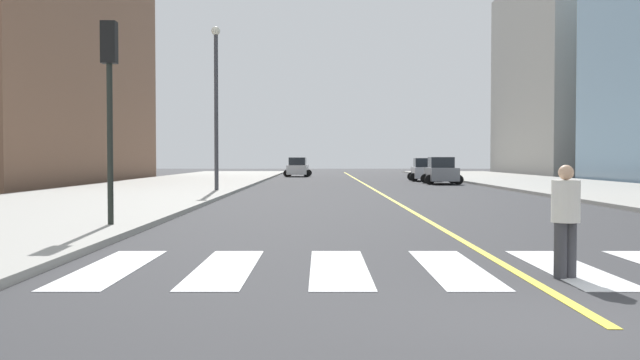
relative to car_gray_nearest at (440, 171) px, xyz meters
The scene contains 11 objects.
ground_plane 40.91m from the car_gray_nearest, 97.31° to the right, with size 220.00×220.00×0.00m, color #333335.
sidewalk_kerb_west 26.96m from the car_gray_nearest, 130.23° to the right, with size 10.00×120.00×0.15m, color #9E9B93.
crosswalk_paint 36.95m from the car_gray_nearest, 98.10° to the right, with size 13.50×4.00×0.01m.
lane_divider_paint 5.30m from the car_gray_nearest, behind, with size 0.16×80.00×0.01m, color yellow.
parking_garage_concrete 37.78m from the car_gray_nearest, 52.52° to the left, with size 18.00×24.00×21.14m, color #9E9B93.
car_gray_nearest is the anchor object (origin of this frame).
car_silver_second 6.22m from the car_gray_nearest, 92.05° to the left, with size 2.56×3.99×1.75m.
car_white_third 21.60m from the car_gray_nearest, 118.50° to the left, with size 2.63×4.11×1.81m.
traffic_light_far_corner 33.59m from the car_gray_nearest, 113.28° to the right, with size 0.36×0.41×4.85m.
pedestrian_crossing 37.77m from the car_gray_nearest, 97.07° to the right, with size 0.41×0.41×1.64m.
street_lamp 18.65m from the car_gray_nearest, 137.37° to the right, with size 0.44×0.44×8.15m.
Camera 1 is at (-3.00, -7.10, 1.74)m, focal length 39.64 mm.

